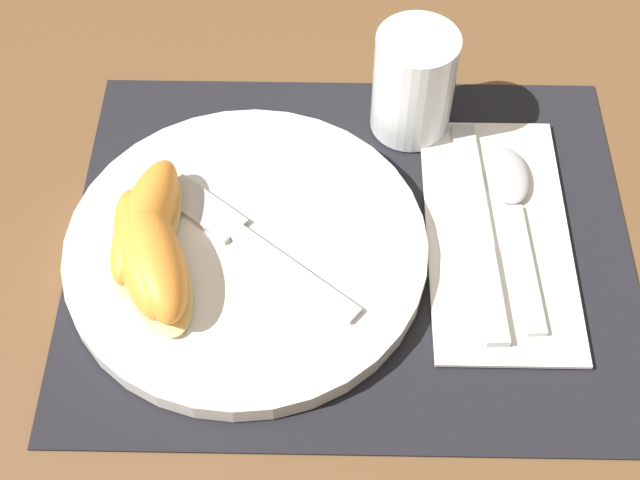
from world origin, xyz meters
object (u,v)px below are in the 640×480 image
Objects in this scene: plate at (246,249)px; spoon at (512,199)px; knife at (480,232)px; fork at (244,238)px; citrus_wedge_0 at (146,223)px; juice_glass at (413,88)px; citrus_wedge_1 at (144,255)px; citrus_wedge_2 at (153,260)px.

spoon is at bearing 14.18° from plate.
fork is (-0.18, -0.02, 0.01)m from knife.
citrus_wedge_0 is at bearing -170.45° from spoon.
spoon is (0.08, -0.09, -0.03)m from juice_glass.
fork is 0.08m from citrus_wedge_1.
citrus_wedge_0 is at bearing 178.30° from fork.
knife is at bearing 11.45° from citrus_wedge_2.
fork is at bearing -133.84° from juice_glass.
juice_glass is at bearing 112.51° from knife.
plate is 1.30× the size of knife.
citrus_wedge_1 reaches higher than spoon.
knife is 1.20× the size of spoon.
spoon is 0.29m from citrus_wedge_1.
fork is at bearing -166.69° from spoon.
citrus_wedge_1 reaches higher than fork.
spoon is at bearing -48.46° from juice_glass.
citrus_wedge_1 is at bearing -158.90° from fork.
knife is 0.04m from spoon.
plate is 2.16× the size of citrus_wedge_1.
citrus_wedge_2 reaches higher than spoon.
spoon is (0.03, 0.03, 0.00)m from knife.
knife is 1.70× the size of citrus_wedge_0.
citrus_wedge_2 reaches higher than knife.
juice_glass reaches higher than plate.
juice_glass reaches higher than fork.
spoon is at bearing 13.31° from fork.
spoon is at bearing 9.55° from citrus_wedge_0.
plate is at bearing -132.97° from juice_glass.
plate is 0.08m from citrus_wedge_0.
citrus_wedge_1 is at bearing -85.46° from citrus_wedge_0.
citrus_wedge_2 is at bearing -163.38° from spoon.
plate is 2.21× the size of citrus_wedge_0.
citrus_wedge_0 is (-0.25, -0.02, 0.03)m from knife.
citrus_wedge_2 reaches higher than fork.
knife is 1.66× the size of citrus_wedge_2.
fork is 0.07m from citrus_wedge_2.
knife is at bearing 10.10° from citrus_wedge_1.
plate is 1.75× the size of fork.
fork is (-0.00, 0.00, 0.01)m from plate.
juice_glass is at bearing 40.96° from citrus_wedge_2.
fork is at bearing 109.60° from plate.
plate is 2.16× the size of citrus_wedge_2.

